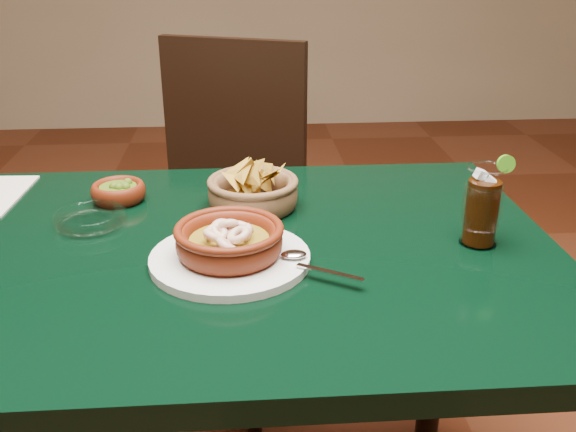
{
  "coord_description": "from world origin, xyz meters",
  "views": [
    {
      "loc": [
        0.07,
        -0.98,
        1.23
      ],
      "look_at": [
        0.14,
        -0.02,
        0.81
      ],
      "focal_mm": 40.0,
      "sensor_mm": 36.0,
      "label": 1
    }
  ],
  "objects": [
    {
      "name": "dining_table",
      "position": [
        0.0,
        0.0,
        0.65
      ],
      "size": [
        1.2,
        0.8,
        0.75
      ],
      "color": "black",
      "rests_on": "ground"
    },
    {
      "name": "glass_ashtray",
      "position": [
        -0.21,
        0.1,
        0.77
      ],
      "size": [
        0.14,
        0.14,
        0.03
      ],
      "color": "white",
      "rests_on": "dining_table"
    },
    {
      "name": "chip_basket",
      "position": [
        0.09,
        0.16,
        0.78
      ],
      "size": [
        0.21,
        0.21,
        0.13
      ],
      "color": "brown",
      "rests_on": "dining_table"
    },
    {
      "name": "dining_chair",
      "position": [
        -0.0,
        0.71,
        0.54
      ],
      "size": [
        0.59,
        0.59,
        0.98
      ],
      "color": "black",
      "rests_on": "ground"
    },
    {
      "name": "shrimp_plate",
      "position": [
        0.04,
        -0.06,
        0.78
      ],
      "size": [
        0.33,
        0.26,
        0.08
      ],
      "color": "silver",
      "rests_on": "dining_table"
    },
    {
      "name": "cola_drink",
      "position": [
        0.46,
        -0.02,
        0.82
      ],
      "size": [
        0.14,
        0.14,
        0.16
      ],
      "color": "white",
      "rests_on": "dining_table"
    },
    {
      "name": "guacamole_ramekin",
      "position": [
        -0.18,
        0.22,
        0.77
      ],
      "size": [
        0.12,
        0.12,
        0.04
      ],
      "color": "#4D1608",
      "rests_on": "dining_table"
    }
  ]
}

